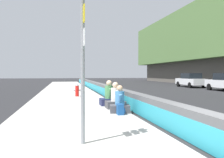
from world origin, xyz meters
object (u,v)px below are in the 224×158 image
parked_car_midline (191,80)px  seated_person_middle (115,100)px  seated_person_rear (109,97)px  route_sign_post (83,48)px  seated_person_foreground (120,104)px  fire_hydrant (77,90)px  backpack (120,109)px

parked_car_midline → seated_person_middle: bearing=141.1°
seated_person_rear → route_sign_post: bearing=163.8°
route_sign_post → seated_person_foreground: size_ratio=3.36×
seated_person_rear → seated_person_foreground: bearing=-179.9°
fire_hydrant → route_sign_post: bearing=177.4°
parked_car_midline → seated_person_rear: bearing=139.0°
fire_hydrant → seated_person_rear: size_ratio=0.73×
route_sign_post → fire_hydrant: size_ratio=4.09×
fire_hydrant → backpack: (-7.44, -1.16, -0.25)m
route_sign_post → seated_person_foreground: bearing=-24.4°
seated_person_foreground → seated_person_middle: bearing=-3.9°
route_sign_post → backpack: size_ratio=9.00×
fire_hydrant → seated_person_rear: 4.91m
fire_hydrant → seated_person_foreground: (-6.92, -1.26, -0.11)m
seated_person_middle → seated_person_rear: bearing=4.7°
fire_hydrant → parked_car_midline: 17.44m
fire_hydrant → seated_person_foreground: 7.04m
fire_hydrant → parked_car_midline: (10.13, -14.19, 0.27)m
route_sign_post → backpack: route_sign_post is taller
seated_person_middle → parked_car_midline: parked_car_midline is taller
seated_person_rear → parked_car_midline: 19.72m
seated_person_foreground → seated_person_middle: seated_person_middle is taller
route_sign_post → seated_person_foreground: 4.61m
route_sign_post → parked_car_midline: bearing=-35.1°
route_sign_post → seated_person_middle: bearing=-20.1°
route_sign_post → seated_person_middle: 5.62m
seated_person_middle → seated_person_rear: seated_person_rear is taller
fire_hydrant → seated_person_middle: seated_person_middle is taller
parked_car_midline → fire_hydrant: bearing=125.5°
route_sign_post → backpack: bearing=-26.3°
backpack → seated_person_middle: bearing=-6.2°
backpack → fire_hydrant: bearing=8.9°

